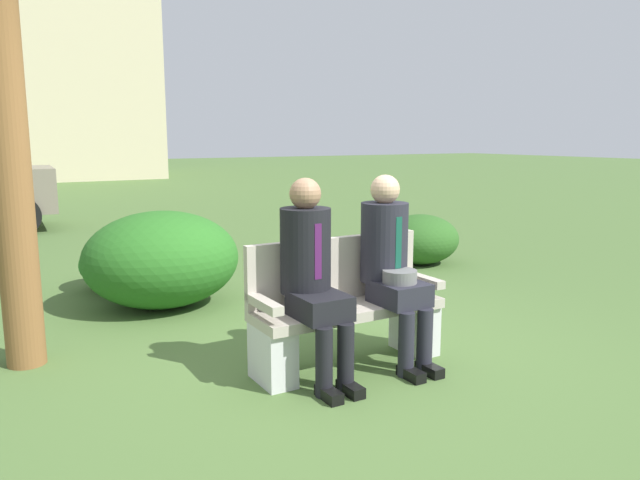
{
  "coord_description": "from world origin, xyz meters",
  "views": [
    {
      "loc": [
        -2.21,
        -3.59,
        1.62
      ],
      "look_at": [
        0.03,
        0.25,
        0.85
      ],
      "focal_mm": 33.94,
      "sensor_mm": 36.0,
      "label": 1
    }
  ],
  "objects_px": {
    "park_bench": "(345,310)",
    "shrub_mid_lawn": "(162,259)",
    "seated_man_left": "(312,269)",
    "shrub_far_lawn": "(121,263)",
    "shrub_near_bench": "(420,239)",
    "seated_man_right": "(391,260)"
  },
  "relations": [
    {
      "from": "park_bench",
      "to": "shrub_mid_lawn",
      "type": "bearing_deg",
      "value": 108.19
    },
    {
      "from": "seated_man_left",
      "to": "shrub_far_lawn",
      "type": "height_order",
      "value": "seated_man_left"
    },
    {
      "from": "seated_man_left",
      "to": "shrub_near_bench",
      "type": "xyz_separation_m",
      "value": [
        3.03,
        2.55,
        -0.43
      ]
    },
    {
      "from": "park_bench",
      "to": "seated_man_right",
      "type": "relative_size",
      "value": 1.03
    },
    {
      "from": "seated_man_left",
      "to": "seated_man_right",
      "type": "bearing_deg",
      "value": -0.51
    },
    {
      "from": "shrub_near_bench",
      "to": "shrub_far_lawn",
      "type": "distance_m",
      "value": 3.64
    },
    {
      "from": "seated_man_right",
      "to": "shrub_far_lawn",
      "type": "height_order",
      "value": "seated_man_right"
    },
    {
      "from": "shrub_near_bench",
      "to": "shrub_mid_lawn",
      "type": "distance_m",
      "value": 3.41
    },
    {
      "from": "park_bench",
      "to": "shrub_far_lawn",
      "type": "bearing_deg",
      "value": 106.25
    },
    {
      "from": "park_bench",
      "to": "shrub_far_lawn",
      "type": "xyz_separation_m",
      "value": [
        -0.89,
        3.06,
        -0.13
      ]
    },
    {
      "from": "seated_man_right",
      "to": "shrub_far_lawn",
      "type": "distance_m",
      "value": 3.44
    },
    {
      "from": "park_bench",
      "to": "seated_man_left",
      "type": "xyz_separation_m",
      "value": [
        -0.33,
        -0.11,
        0.35
      ]
    },
    {
      "from": "seated_man_left",
      "to": "seated_man_right",
      "type": "distance_m",
      "value": 0.65
    },
    {
      "from": "park_bench",
      "to": "seated_man_left",
      "type": "distance_m",
      "value": 0.5
    },
    {
      "from": "seated_man_right",
      "to": "shrub_mid_lawn",
      "type": "distance_m",
      "value": 2.5
    },
    {
      "from": "park_bench",
      "to": "shrub_near_bench",
      "type": "height_order",
      "value": "park_bench"
    },
    {
      "from": "seated_man_right",
      "to": "shrub_far_lawn",
      "type": "relative_size",
      "value": 1.56
    },
    {
      "from": "seated_man_right",
      "to": "shrub_near_bench",
      "type": "xyz_separation_m",
      "value": [
        2.38,
        2.55,
        -0.43
      ]
    },
    {
      "from": "seated_man_right",
      "to": "shrub_near_bench",
      "type": "relative_size",
      "value": 1.33
    },
    {
      "from": "shrub_far_lawn",
      "to": "shrub_mid_lawn",
      "type": "bearing_deg",
      "value": -78.42
    },
    {
      "from": "shrub_near_bench",
      "to": "shrub_far_lawn",
      "type": "bearing_deg",
      "value": 170.06
    },
    {
      "from": "seated_man_right",
      "to": "shrub_near_bench",
      "type": "height_order",
      "value": "seated_man_right"
    }
  ]
}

